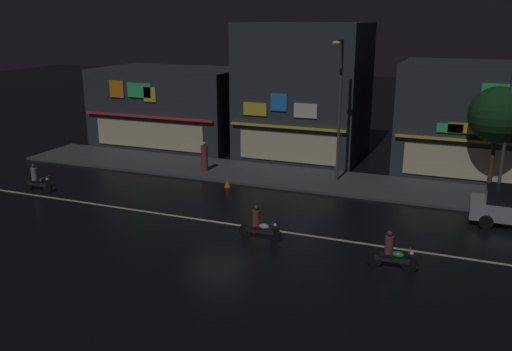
{
  "coord_description": "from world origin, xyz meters",
  "views": [
    {
      "loc": [
        10.12,
        -20.82,
        8.97
      ],
      "look_at": [
        0.57,
        3.45,
        1.37
      ],
      "focal_mm": 37.52,
      "sensor_mm": 36.0,
      "label": 1
    }
  ],
  "objects_px": {
    "pedestrian_on_sidewalk": "(204,157)",
    "traffic_cone": "(227,182)",
    "motorcycle_following": "(259,225)",
    "streetlamp_west": "(339,100)",
    "motorcycle_opposite_lane": "(36,180)",
    "motorcycle_lead": "(391,253)",
    "streetlamp_mid": "(510,108)"
  },
  "relations": [
    {
      "from": "pedestrian_on_sidewalk",
      "to": "streetlamp_mid",
      "type": "bearing_deg",
      "value": 74.72
    },
    {
      "from": "motorcycle_following",
      "to": "traffic_cone",
      "type": "xyz_separation_m",
      "value": [
        -4.3,
        6.27,
        -0.36
      ]
    },
    {
      "from": "pedestrian_on_sidewalk",
      "to": "motorcycle_lead",
      "type": "xyz_separation_m",
      "value": [
        12.42,
        -9.25,
        -0.33
      ]
    },
    {
      "from": "pedestrian_on_sidewalk",
      "to": "traffic_cone",
      "type": "xyz_separation_m",
      "value": [
        2.51,
        -2.17,
        -0.68
      ]
    },
    {
      "from": "motorcycle_lead",
      "to": "traffic_cone",
      "type": "height_order",
      "value": "motorcycle_lead"
    },
    {
      "from": "streetlamp_mid",
      "to": "pedestrian_on_sidewalk",
      "type": "xyz_separation_m",
      "value": [
        -16.48,
        -0.98,
        -3.83
      ]
    },
    {
      "from": "motorcycle_following",
      "to": "traffic_cone",
      "type": "relative_size",
      "value": 3.45
    },
    {
      "from": "streetlamp_west",
      "to": "motorcycle_following",
      "type": "height_order",
      "value": "streetlamp_west"
    },
    {
      "from": "streetlamp_west",
      "to": "pedestrian_on_sidewalk",
      "type": "xyz_separation_m",
      "value": [
        -7.96,
        -0.76,
        -3.78
      ]
    },
    {
      "from": "motorcycle_opposite_lane",
      "to": "streetlamp_west",
      "type": "bearing_deg",
      "value": 19.43
    },
    {
      "from": "motorcycle_lead",
      "to": "motorcycle_following",
      "type": "distance_m",
      "value": 5.67
    },
    {
      "from": "streetlamp_west",
      "to": "motorcycle_lead",
      "type": "relative_size",
      "value": 4.16
    },
    {
      "from": "pedestrian_on_sidewalk",
      "to": "streetlamp_west",
      "type": "bearing_deg",
      "value": 76.78
    },
    {
      "from": "streetlamp_mid",
      "to": "pedestrian_on_sidewalk",
      "type": "bearing_deg",
      "value": -176.61
    },
    {
      "from": "streetlamp_mid",
      "to": "motorcycle_opposite_lane",
      "type": "distance_m",
      "value": 24.9
    },
    {
      "from": "motorcycle_lead",
      "to": "motorcycle_opposite_lane",
      "type": "relative_size",
      "value": 1.0
    },
    {
      "from": "pedestrian_on_sidewalk",
      "to": "motorcycle_following",
      "type": "height_order",
      "value": "pedestrian_on_sidewalk"
    },
    {
      "from": "streetlamp_mid",
      "to": "streetlamp_west",
      "type": "bearing_deg",
      "value": -178.54
    },
    {
      "from": "traffic_cone",
      "to": "streetlamp_mid",
      "type": "bearing_deg",
      "value": 12.7
    },
    {
      "from": "streetlamp_mid",
      "to": "traffic_cone",
      "type": "relative_size",
      "value": 14.52
    },
    {
      "from": "streetlamp_mid",
      "to": "pedestrian_on_sidewalk",
      "type": "height_order",
      "value": "streetlamp_mid"
    },
    {
      "from": "streetlamp_west",
      "to": "motorcycle_lead",
      "type": "xyz_separation_m",
      "value": [
        4.45,
        -10.01,
        -4.11
      ]
    },
    {
      "from": "pedestrian_on_sidewalk",
      "to": "motorcycle_following",
      "type": "xyz_separation_m",
      "value": [
        6.8,
        -8.44,
        -0.33
      ]
    },
    {
      "from": "motorcycle_following",
      "to": "motorcycle_opposite_lane",
      "type": "distance_m",
      "value": 13.79
    },
    {
      "from": "streetlamp_west",
      "to": "streetlamp_mid",
      "type": "xyz_separation_m",
      "value": [
        8.51,
        0.22,
        0.05
      ]
    },
    {
      "from": "motorcycle_following",
      "to": "motorcycle_opposite_lane",
      "type": "bearing_deg",
      "value": -11.97
    },
    {
      "from": "streetlamp_mid",
      "to": "motorcycle_opposite_lane",
      "type": "xyz_separation_m",
      "value": [
        -23.35,
        -7.59,
        -4.16
      ]
    },
    {
      "from": "streetlamp_mid",
      "to": "traffic_cone",
      "type": "bearing_deg",
      "value": -167.3
    },
    {
      "from": "traffic_cone",
      "to": "motorcycle_opposite_lane",
      "type": "bearing_deg",
      "value": -154.66
    },
    {
      "from": "traffic_cone",
      "to": "pedestrian_on_sidewalk",
      "type": "bearing_deg",
      "value": 139.14
    },
    {
      "from": "streetlamp_west",
      "to": "streetlamp_mid",
      "type": "distance_m",
      "value": 8.52
    },
    {
      "from": "streetlamp_mid",
      "to": "traffic_cone",
      "type": "xyz_separation_m",
      "value": [
        -13.97,
        -3.15,
        -4.52
      ]
    }
  ]
}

